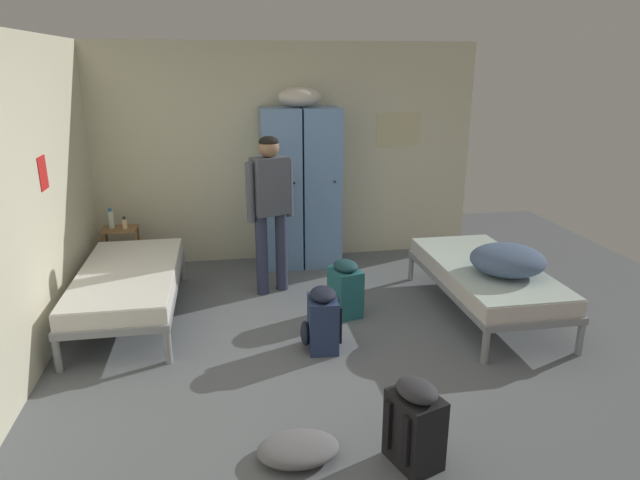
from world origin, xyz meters
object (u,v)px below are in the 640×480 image
object	(u,v)px
bedding_heap	(508,260)
backpack_navy	(322,320)
bed_left_rear	(128,280)
person_traveler	(270,201)
bed_right	(485,275)
clothes_pile_grey	(298,449)
locker_bank	(301,185)
backpack_black	(416,425)
backpack_teal	(344,289)
water_bottle	(111,219)
shelf_unit	(121,247)
lotion_bottle	(125,224)

from	to	relation	value
bedding_heap	backpack_navy	distance (m)	1.80
bedding_heap	backpack_navy	world-z (taller)	bedding_heap
bed_left_rear	person_traveler	xyz separation A→B (m)	(1.38, 0.42, 0.61)
bed_left_rear	bedding_heap	size ratio (longest dim) A/B	2.83
bed_right	clothes_pile_grey	size ratio (longest dim) A/B	3.73
bed_left_rear	clothes_pile_grey	xyz separation A→B (m)	(1.30, -2.22, -0.32)
bed_right	backpack_navy	distance (m)	1.74
locker_bank	backpack_black	size ratio (longest dim) A/B	3.76
bed_right	backpack_teal	distance (m)	1.36
water_bottle	clothes_pile_grey	distance (m)	3.81
bed_left_rear	backpack_teal	xyz separation A→B (m)	(2.01, -0.27, -0.12)
backpack_teal	backpack_black	world-z (taller)	same
shelf_unit	lotion_bottle	distance (m)	0.29
bed_right	bedding_heap	distance (m)	0.35
bed_right	backpack_black	xyz separation A→B (m)	(-1.36, -1.93, -0.12)
water_bottle	clothes_pile_grey	xyz separation A→B (m)	(1.63, -3.39, -0.61)
shelf_unit	backpack_black	bearing A→B (deg)	-57.48
bed_left_rear	bed_right	bearing A→B (deg)	-7.49
shelf_unit	clothes_pile_grey	bearing A→B (deg)	-65.28
bedding_heap	water_bottle	distance (m)	4.19
lotion_bottle	backpack_navy	xyz separation A→B (m)	(1.86, -2.00, -0.37)
water_bottle	backpack_teal	bearing A→B (deg)	-31.66
bed_right	person_traveler	size ratio (longest dim) A/B	1.16
backpack_black	backpack_teal	bearing A→B (deg)	89.63
lotion_bottle	bed_right	bearing A→B (deg)	-23.67
locker_bank	bedding_heap	size ratio (longest dim) A/B	3.09
water_bottle	backpack_teal	distance (m)	2.78
water_bottle	bed_right	bearing A→B (deg)	-23.60
backpack_navy	backpack_teal	distance (m)	0.70
locker_bank	water_bottle	distance (m)	2.16
person_traveler	backpack_navy	world-z (taller)	person_traveler
water_bottle	lotion_bottle	size ratio (longest dim) A/B	1.63
backpack_navy	clothes_pile_grey	xyz separation A→B (m)	(-0.38, -1.33, -0.20)
lotion_bottle	clothes_pile_grey	world-z (taller)	lotion_bottle
water_bottle	backpack_navy	distance (m)	2.91
lotion_bottle	bed_left_rear	bearing A→B (deg)	-80.79
shelf_unit	backpack_black	xyz separation A→B (m)	(2.25, -3.53, -0.09)
clothes_pile_grey	lotion_bottle	bearing A→B (deg)	113.99
bed_left_rear	backpack_black	size ratio (longest dim) A/B	3.45
shelf_unit	bedding_heap	xyz separation A→B (m)	(3.68, -1.84, 0.28)
backpack_teal	backpack_black	xyz separation A→B (m)	(-0.01, -2.10, 0.00)
person_traveler	clothes_pile_grey	xyz separation A→B (m)	(-0.08, -2.64, -0.93)
bed_left_rear	locker_bank	bearing A→B (deg)	34.20
bed_left_rear	water_bottle	xyz separation A→B (m)	(-0.33, 1.17, 0.29)
shelf_unit	backpack_black	distance (m)	4.18
water_bottle	shelf_unit	bearing A→B (deg)	-14.04
water_bottle	backpack_black	xyz separation A→B (m)	(2.33, -3.55, -0.41)
locker_bank	bed_left_rear	size ratio (longest dim) A/B	1.09
water_bottle	lotion_bottle	world-z (taller)	water_bottle
clothes_pile_grey	backpack_teal	bearing A→B (deg)	70.02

